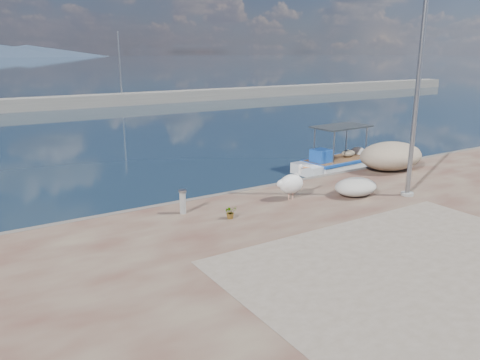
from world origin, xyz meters
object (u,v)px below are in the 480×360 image
at_px(boat_right, 338,165).
at_px(lamp_post, 416,102).
at_px(bollard_near, 183,201).
at_px(pelican, 292,183).

distance_m(boat_right, lamp_post, 7.06).
bearing_deg(bollard_near, pelican, -9.65).
distance_m(pelican, lamp_post, 5.01).
xyz_separation_m(boat_right, lamp_post, (-2.14, -5.68, 3.61)).
height_order(boat_right, lamp_post, lamp_post).
bearing_deg(pelican, lamp_post, -14.55).
height_order(boat_right, pelican, boat_right).
bearing_deg(bollard_near, boat_right, 18.22).
relative_size(boat_right, pelican, 3.97).
relative_size(boat_right, bollard_near, 6.56).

